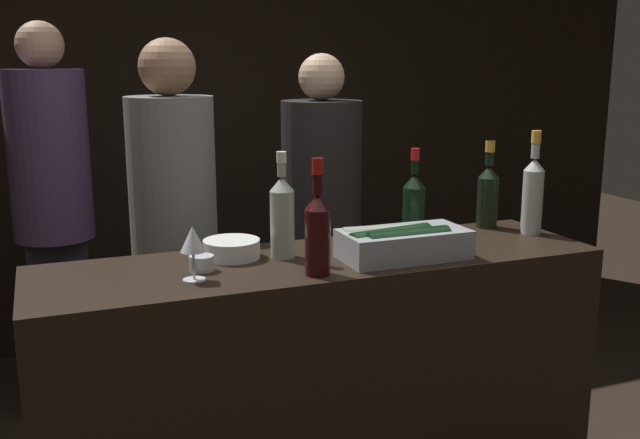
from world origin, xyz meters
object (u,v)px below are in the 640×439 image
ice_bin_with_bottles (401,242)px  candle_votive (202,263)px  red_wine_bottle_burgundy (414,203)px  person_blond_tee (321,218)px  white_wine_bottle (282,214)px  red_wine_bottle_tall (318,229)px  person_in_hoodie (175,243)px  wine_glass (193,241)px  person_grey_polo (53,201)px  champagne_bottle (488,193)px  rose_wine_bottle (533,192)px  bowl_white (232,248)px

ice_bin_with_bottles → candle_votive: 0.63m
red_wine_bottle_burgundy → person_blond_tee: size_ratio=0.19×
candle_votive → white_wine_bottle: bearing=11.7°
red_wine_bottle_tall → person_in_hoodie: size_ratio=0.20×
red_wine_bottle_tall → person_blond_tee: person_blond_tee is taller
wine_glass → red_wine_bottle_burgundy: (0.84, 0.22, 0.01)m
white_wine_bottle → red_wine_bottle_tall: bearing=-81.3°
person_in_hoodie → person_grey_polo: (-0.42, 0.80, 0.05)m
person_blond_tee → person_in_hoodie: bearing=121.6°
champagne_bottle → person_grey_polo: size_ratio=0.18×
wine_glass → rose_wine_bottle: size_ratio=0.43×
wine_glass → rose_wine_bottle: bearing=5.4°
red_wine_bottle_burgundy → person_grey_polo: (-1.18, 1.30, -0.14)m
rose_wine_bottle → bowl_white: bearing=176.1°
ice_bin_with_bottles → candle_votive: ice_bin_with_bottles is taller
ice_bin_with_bottles → person_in_hoodie: bearing=129.0°
person_blond_tee → rose_wine_bottle: bearing=-149.7°
ice_bin_with_bottles → wine_glass: 0.66m
red_wine_bottle_tall → white_wine_bottle: bearing=98.7°
white_wine_bottle → rose_wine_bottle: rose_wine_bottle is taller
person_in_hoodie → white_wine_bottle: bearing=-162.0°
person_in_hoodie → red_wine_bottle_burgundy: bearing=-127.9°
champagne_bottle → person_blond_tee: bearing=113.2°
candle_votive → champagne_bottle: size_ratio=0.23×
champagne_bottle → red_wine_bottle_burgundy: (-0.34, -0.04, -0.01)m
candle_votive → rose_wine_bottle: (1.22, 0.03, 0.13)m
wine_glass → person_grey_polo: size_ratio=0.09×
candle_votive → champagne_bottle: (1.13, 0.18, 0.11)m
bowl_white → candle_votive: 0.16m
bowl_white → person_in_hoodie: size_ratio=0.10×
ice_bin_with_bottles → rose_wine_bottle: 0.63m
ice_bin_with_bottles → rose_wine_bottle: rose_wine_bottle is taller
red_wine_bottle_tall → candle_votive: bearing=152.0°
person_in_hoodie → person_blond_tee: bearing=-69.2°
person_in_hoodie → ice_bin_with_bottles: bearing=-146.0°
red_wine_bottle_tall → person_in_hoodie: bearing=109.3°
champagne_bottle → rose_wine_bottle: (0.09, -0.15, 0.02)m
white_wine_bottle → person_blond_tee: person_blond_tee is taller
bowl_white → red_wine_bottle_burgundy: red_wine_bottle_burgundy is taller
red_wine_bottle_tall → champagne_bottle: (0.82, 0.34, -0.00)m
white_wine_bottle → person_blond_tee: bearing=61.5°
wine_glass → rose_wine_bottle: 1.27m
red_wine_bottle_burgundy → rose_wine_bottle: size_ratio=0.85×
champagne_bottle → person_blond_tee: (-0.35, 0.82, -0.24)m
candle_votive → person_grey_polo: size_ratio=0.04×
rose_wine_bottle → candle_votive: bearing=-178.5°
bowl_white → person_grey_polo: 1.42m
candle_votive → white_wine_bottle: white_wine_bottle is taller
wine_glass → person_blond_tee: size_ratio=0.09×
wine_glass → person_grey_polo: (-0.34, 1.52, -0.13)m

